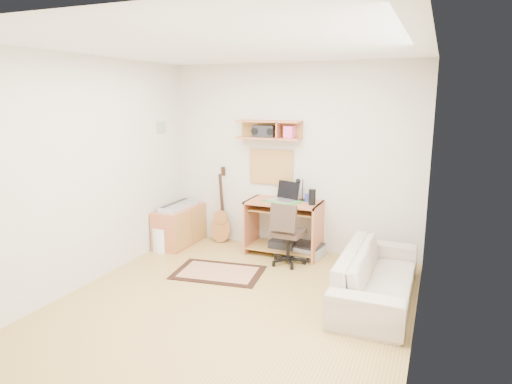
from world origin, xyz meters
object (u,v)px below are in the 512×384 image
at_px(desk, 284,228).
at_px(cabinet, 180,226).
at_px(printer, 307,250).
at_px(sofa, 378,267).
at_px(task_chair, 288,233).

height_order(desk, cabinet, desk).
bearing_deg(desk, printer, 5.07).
distance_m(desk, sofa, 1.70).
bearing_deg(sofa, printer, 46.85).
bearing_deg(task_chair, desk, 121.38).
xyz_separation_m(task_chair, cabinet, (-1.74, 0.17, -0.15)).
xyz_separation_m(desk, printer, (0.33, 0.03, -0.29)).
xyz_separation_m(desk, task_chair, (0.18, -0.34, 0.05)).
relative_size(printer, sofa, 0.24).
distance_m(task_chair, sofa, 1.37).
bearing_deg(task_chair, sofa, -23.73).
relative_size(desk, cabinet, 1.11).
bearing_deg(printer, cabinet, -165.46).
bearing_deg(cabinet, task_chair, -5.56).
distance_m(desk, task_chair, 0.39).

